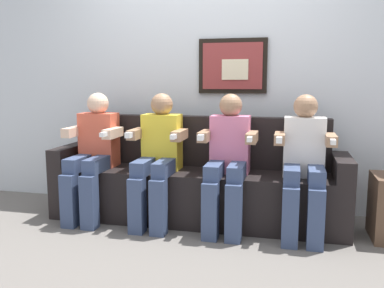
{
  "coord_description": "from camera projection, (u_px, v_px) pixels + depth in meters",
  "views": [
    {
      "loc": [
        0.79,
        -3.11,
        1.21
      ],
      "look_at": [
        0.0,
        0.15,
        0.7
      ],
      "focal_mm": 38.54,
      "sensor_mm": 36.0,
      "label": 1
    }
  ],
  "objects": [
    {
      "name": "person_rightmost",
      "position": [
        304.0,
        160.0,
        3.21
      ],
      "size": [
        0.46,
        0.56,
        1.11
      ],
      "color": "white",
      "rests_on": "ground_plane"
    },
    {
      "name": "person_left_center",
      "position": [
        158.0,
        154.0,
        3.48
      ],
      "size": [
        0.46,
        0.56,
        1.11
      ],
      "color": "yellow",
      "rests_on": "ground_plane"
    },
    {
      "name": "person_right_center",
      "position": [
        228.0,
        157.0,
        3.34
      ],
      "size": [
        0.46,
        0.56,
        1.11
      ],
      "color": "pink",
      "rests_on": "ground_plane"
    },
    {
      "name": "ground_plane",
      "position": [
        188.0,
        232.0,
        3.35
      ],
      "size": [
        6.42,
        6.42,
        0.0
      ],
      "primitive_type": "plane",
      "color": "#66605B"
    },
    {
      "name": "couch",
      "position": [
        197.0,
        185.0,
        3.62
      ],
      "size": [
        2.54,
        0.58,
        0.9
      ],
      "color": "black",
      "rests_on": "ground_plane"
    },
    {
      "name": "back_wall_assembly",
      "position": [
        208.0,
        72.0,
        3.89
      ],
      "size": [
        4.94,
        0.1,
        2.6
      ],
      "color": "silver",
      "rests_on": "ground_plane"
    },
    {
      "name": "person_leftmost",
      "position": [
        93.0,
        151.0,
        3.62
      ],
      "size": [
        0.46,
        0.56,
        1.11
      ],
      "color": "#D8593F",
      "rests_on": "ground_plane"
    }
  ]
}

